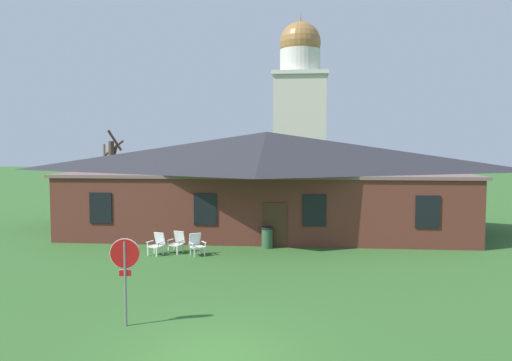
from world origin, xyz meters
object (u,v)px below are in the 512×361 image
at_px(lawn_chair_near_door, 177,242).
at_px(lawn_chair_left_end, 196,244).
at_px(lawn_chair_by_porch, 157,243).
at_px(trash_bin, 267,238).
at_px(stop_sign, 125,265).

relative_size(lawn_chair_near_door, lawn_chair_left_end, 1.00).
relative_size(lawn_chair_by_porch, lawn_chair_near_door, 1.00).
bearing_deg(lawn_chair_left_end, lawn_chair_near_door, 155.06).
distance_m(lawn_chair_near_door, trash_bin, 4.16).
bearing_deg(stop_sign, trash_bin, 73.88).
distance_m(lawn_chair_by_porch, trash_bin, 5.06).
distance_m(stop_sign, lawn_chair_left_end, 8.68).
bearing_deg(trash_bin, lawn_chair_by_porch, -158.75).
height_order(lawn_chair_by_porch, trash_bin, trash_bin).
height_order(lawn_chair_by_porch, lawn_chair_left_end, same).
bearing_deg(lawn_chair_near_door, lawn_chair_by_porch, -150.05).
height_order(stop_sign, trash_bin, stop_sign).
height_order(lawn_chair_by_porch, lawn_chair_near_door, same).
xyz_separation_m(stop_sign, lawn_chair_left_end, (0.05, 8.60, -1.15)).
height_order(stop_sign, lawn_chair_left_end, stop_sign).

